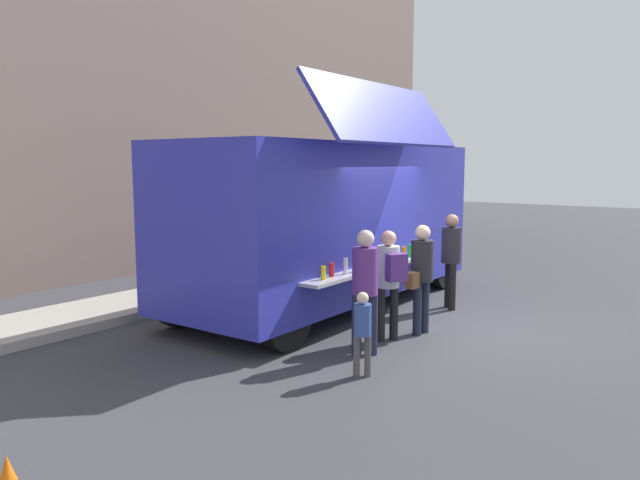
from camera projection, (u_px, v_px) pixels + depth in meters
ground_plane at (433, 325)px, 9.56m from camera, size 60.00×60.00×0.00m
curb_strip at (41, 325)px, 9.30m from camera, size 28.00×1.60×0.15m
food_truck_main at (330, 218)px, 10.74m from camera, size 6.58×3.18×3.81m
trash_bin at (343, 246)px, 15.29m from camera, size 0.60×0.60×0.93m
customer_front_ordering at (421, 270)px, 8.95m from camera, size 0.54×0.34×1.65m
customer_mid_with_backpack at (389, 274)px, 8.58m from camera, size 0.46×0.52×1.61m
customer_rear_waiting at (365, 281)px, 7.95m from camera, size 0.34×0.34×1.69m
customer_extra_browsing at (451, 253)px, 10.54m from camera, size 0.34×0.34×1.68m
child_near_queue at (362, 326)px, 7.18m from camera, size 0.21×0.21×1.04m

